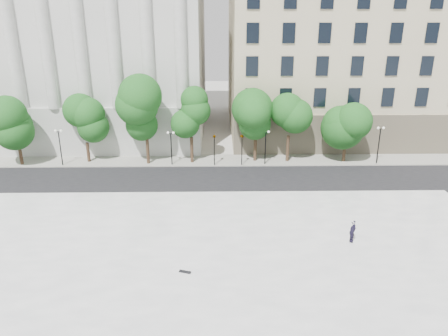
{
  "coord_description": "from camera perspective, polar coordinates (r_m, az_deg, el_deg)",
  "views": [
    {
      "loc": [
        0.01,
        -24.36,
        17.43
      ],
      "look_at": [
        0.57,
        10.0,
        4.4
      ],
      "focal_mm": 35.0,
      "sensor_mm": 36.0,
      "label": 1
    }
  ],
  "objects": [
    {
      "name": "traffic_light_west",
      "position": [
        48.64,
        -1.29,
        4.36
      ],
      "size": [
        0.53,
        1.76,
        4.2
      ],
      "color": "black",
      "rests_on": "ground"
    },
    {
      "name": "lamp_posts",
      "position": [
        49.16,
        -0.47,
        3.59
      ],
      "size": [
        36.89,
        0.28,
        4.45
      ],
      "color": "black",
      "rests_on": "ground"
    },
    {
      "name": "building_east",
      "position": [
        66.65,
        17.09,
        14.48
      ],
      "size": [
        36.0,
        26.15,
        23.0
      ],
      "color": "#C5B996",
      "rests_on": "ground"
    },
    {
      "name": "street",
      "position": [
        45.8,
        -0.87,
        -1.59
      ],
      "size": [
        60.0,
        8.0,
        0.02
      ],
      "primitive_type": "cube",
      "color": "black",
      "rests_on": "ground"
    },
    {
      "name": "building_west",
      "position": [
        65.35,
        -16.67,
        15.96
      ],
      "size": [
        31.5,
        27.65,
        25.6
      ],
      "color": "silver",
      "rests_on": "ground"
    },
    {
      "name": "person_lying",
      "position": [
        34.77,
        16.29,
        -8.94
      ],
      "size": [
        1.67,
        1.7,
        0.48
      ],
      "primitive_type": "imported",
      "rotation": [
        -1.54,
        0.0,
        0.77
      ],
      "color": "black",
      "rests_on": "plaza"
    },
    {
      "name": "ground",
      "position": [
        29.95,
        -0.8,
        -14.82
      ],
      "size": [
        160.0,
        160.0,
        0.0
      ],
      "primitive_type": "plane",
      "color": "beige",
      "rests_on": "ground"
    },
    {
      "name": "traffic_light_east",
      "position": [
        48.74,
        2.38,
        4.31
      ],
      "size": [
        0.98,
        1.6,
        4.15
      ],
      "color": "black",
      "rests_on": "ground"
    },
    {
      "name": "plaza",
      "position": [
        32.32,
        -0.82,
        -11.4
      ],
      "size": [
        44.0,
        22.0,
        0.45
      ],
      "primitive_type": "cube",
      "color": "white",
      "rests_on": "ground"
    },
    {
      "name": "street_trees",
      "position": [
        49.47,
        -4.91,
        6.24
      ],
      "size": [
        41.28,
        5.18,
        7.77
      ],
      "color": "#382619",
      "rests_on": "ground"
    },
    {
      "name": "far_sidewalk",
      "position": [
        51.39,
        -0.88,
        1.01
      ],
      "size": [
        60.0,
        4.0,
        0.12
      ],
      "primitive_type": "cube",
      "color": "#99978D",
      "rests_on": "ground"
    },
    {
      "name": "skateboard",
      "position": [
        30.27,
        -5.12,
        -13.35
      ],
      "size": [
        0.85,
        0.45,
        0.08
      ],
      "primitive_type": "cube",
      "rotation": [
        0.0,
        0.0,
        -0.31
      ],
      "color": "black",
      "rests_on": "plaza"
    }
  ]
}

